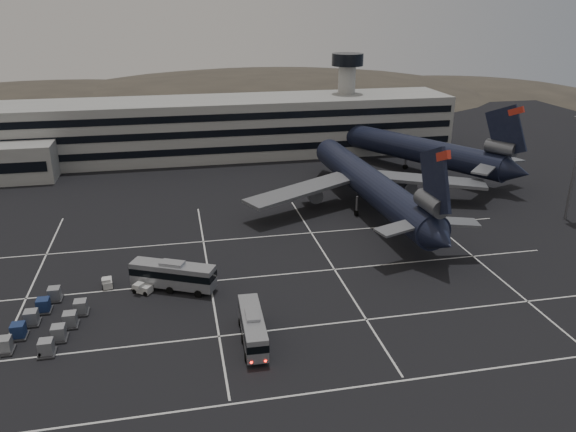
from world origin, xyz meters
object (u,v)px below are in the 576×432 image
at_px(trijet_main, 371,184).
at_px(uld_cluster, 46,321).
at_px(bus_far, 173,274).
at_px(tug_a, 107,283).
at_px(bus_near, 253,326).

height_order(trijet_main, uld_cluster, trijet_main).
distance_m(bus_far, tug_a, 9.33).
bearing_deg(uld_cluster, tug_a, 55.93).
height_order(bus_near, tug_a, bus_near).
bearing_deg(trijet_main, bus_far, -150.10).
distance_m(bus_near, bus_far, 16.85).
relative_size(trijet_main, bus_near, 5.50).
relative_size(bus_near, uld_cluster, 0.69).
height_order(trijet_main, bus_far, trijet_main).
xyz_separation_m(trijet_main, uld_cluster, (-51.01, -29.72, -4.37)).
bearing_deg(uld_cluster, trijet_main, 30.22).
bearing_deg(bus_near, tug_a, 137.75).
bearing_deg(bus_near, bus_far, 122.71).
relative_size(bus_far, uld_cluster, 0.77).
bearing_deg(bus_near, trijet_main, 55.77).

